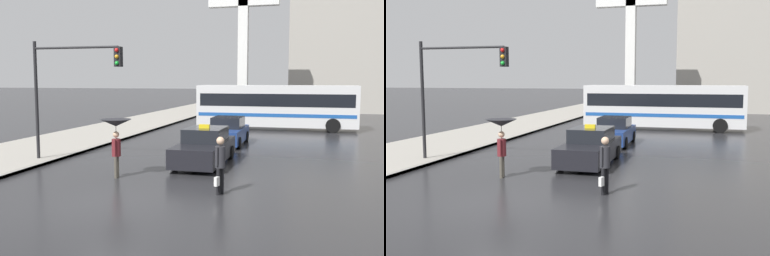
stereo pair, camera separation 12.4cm
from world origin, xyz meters
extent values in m
plane|color=#262628|center=(0.00, 0.00, 0.00)|extent=(300.00, 300.00, 0.00)
cube|color=black|center=(1.16, 6.70, 0.55)|extent=(1.80, 4.80, 0.78)
cube|color=black|center=(1.16, 6.94, 1.23)|extent=(1.58, 2.16, 0.58)
cylinder|color=black|center=(2.01, 5.21, 0.30)|extent=(0.20, 0.60, 0.60)
cylinder|color=black|center=(0.30, 5.21, 0.30)|extent=(0.20, 0.60, 0.60)
cylinder|color=black|center=(2.01, 8.19, 0.30)|extent=(0.20, 0.60, 0.60)
cylinder|color=black|center=(0.30, 8.19, 0.30)|extent=(0.20, 0.60, 0.60)
cube|color=yellow|center=(1.16, 6.70, 1.60)|extent=(0.44, 0.16, 0.16)
cube|color=navy|center=(1.00, 12.64, 0.53)|extent=(1.80, 4.34, 0.74)
cube|color=black|center=(1.00, 12.85, 1.20)|extent=(1.58, 1.95, 0.59)
cylinder|color=black|center=(1.86, 11.29, 0.30)|extent=(0.20, 0.60, 0.60)
cylinder|color=black|center=(0.15, 11.29, 0.30)|extent=(0.20, 0.60, 0.60)
cylinder|color=black|center=(1.86, 13.98, 0.30)|extent=(0.20, 0.60, 0.60)
cylinder|color=black|center=(0.15, 13.98, 0.30)|extent=(0.20, 0.60, 0.60)
cube|color=silver|center=(2.94, 20.83, 1.69)|extent=(11.03, 2.53, 2.86)
cube|color=black|center=(2.94, 20.83, 2.12)|extent=(10.48, 2.55, 0.87)
cube|color=#194C9E|center=(2.94, 20.83, 1.09)|extent=(10.70, 2.56, 0.24)
cylinder|color=black|center=(6.80, 22.04, 0.48)|extent=(0.96, 0.28, 0.96)
cylinder|color=black|center=(6.81, 19.64, 0.48)|extent=(0.96, 0.28, 0.96)
cylinder|color=black|center=(-0.64, 22.01, 0.48)|extent=(0.96, 0.28, 0.96)
cylinder|color=black|center=(-0.64, 19.61, 0.48)|extent=(0.96, 0.28, 0.96)
cylinder|color=#4C473D|center=(-1.27, 3.20, 0.40)|extent=(0.14, 0.14, 0.79)
cylinder|color=#4C473D|center=(-1.31, 3.42, 0.40)|extent=(0.14, 0.14, 0.79)
cylinder|color=maroon|center=(-1.29, 3.31, 1.10)|extent=(0.38, 0.38, 0.63)
sphere|color=#DBAD89|center=(-1.29, 3.31, 1.58)|extent=(0.23, 0.23, 0.23)
cylinder|color=maroon|center=(-1.26, 3.11, 1.15)|extent=(0.08, 0.08, 0.53)
cylinder|color=maroon|center=(-1.33, 3.51, 1.15)|extent=(0.08, 0.08, 0.53)
cone|color=#232328|center=(-1.29, 3.31, 2.00)|extent=(1.13, 1.13, 0.25)
cylinder|color=black|center=(-1.29, 3.31, 1.66)|extent=(0.02, 0.02, 0.69)
cube|color=white|center=(-1.39, 3.58, 0.43)|extent=(0.13, 0.19, 0.28)
cylinder|color=black|center=(2.85, 2.08, 0.42)|extent=(0.15, 0.15, 0.84)
cylinder|color=black|center=(2.78, 1.87, 0.42)|extent=(0.15, 0.15, 0.84)
cylinder|color=#28282D|center=(2.81, 1.97, 1.17)|extent=(0.41, 0.41, 0.67)
sphere|color=#DBAD89|center=(2.81, 1.97, 1.68)|extent=(0.25, 0.25, 0.25)
cylinder|color=#28282D|center=(2.88, 2.16, 1.22)|extent=(0.09, 0.09, 0.57)
cylinder|color=#28282D|center=(2.75, 1.78, 1.22)|extent=(0.09, 0.09, 0.57)
cube|color=white|center=(2.77, 1.69, 0.46)|extent=(0.15, 0.20, 0.28)
cylinder|color=black|center=(-6.01, 5.49, 2.58)|extent=(0.14, 0.14, 5.16)
cylinder|color=black|center=(-4.08, 5.49, 4.86)|extent=(3.87, 0.10, 0.10)
cube|color=black|center=(-2.14, 5.49, 4.46)|extent=(0.28, 0.28, 0.80)
sphere|color=red|center=(-2.14, 5.33, 4.72)|extent=(0.16, 0.16, 0.16)
sphere|color=orange|center=(-2.14, 5.33, 4.46)|extent=(0.16, 0.16, 0.16)
sphere|color=green|center=(-2.14, 5.33, 4.20)|extent=(0.16, 0.16, 0.16)
cube|color=white|center=(-1.05, 31.14, 7.47)|extent=(0.90, 0.90, 14.93)
cube|color=white|center=(-1.05, 31.14, 10.75)|extent=(6.57, 0.90, 0.90)
camera|label=1|loc=(5.57, -11.42, 3.56)|focal=42.00mm
camera|label=2|loc=(5.69, -11.39, 3.56)|focal=42.00mm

